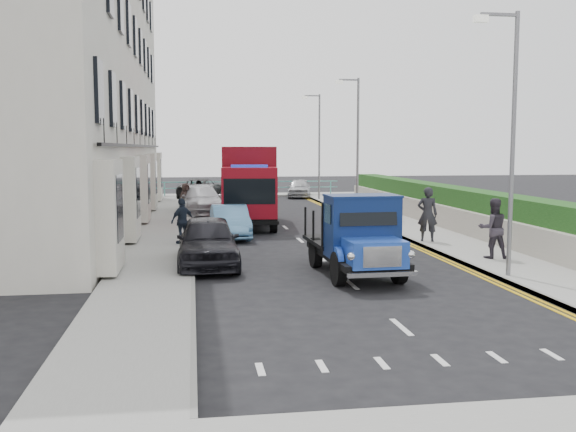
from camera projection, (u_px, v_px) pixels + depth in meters
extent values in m
plane|color=black|center=(335.00, 270.00, 18.50)|extent=(120.00, 120.00, 0.00)
cube|color=gray|center=(165.00, 231.00, 26.59)|extent=(2.40, 38.00, 0.12)
cube|color=gray|center=(408.00, 227.00, 28.12)|extent=(2.60, 38.00, 0.12)
cube|color=gray|center=(248.00, 195.00, 47.02)|extent=(30.00, 2.50, 0.12)
plane|color=slate|center=(226.00, 177.00, 77.51)|extent=(120.00, 120.00, 0.00)
cube|color=beige|center=(69.00, 71.00, 29.16)|extent=(6.00, 30.00, 14.00)
cube|color=black|center=(142.00, 146.00, 29.98)|extent=(0.12, 28.00, 0.10)
cube|color=#B2AD9E|center=(436.00, 215.00, 28.26)|extent=(0.30, 28.00, 1.00)
cube|color=#173E13|center=(452.00, 206.00, 28.32)|extent=(1.20, 28.00, 1.70)
cube|color=#59B2A5|center=(249.00, 182.00, 46.12)|extent=(13.00, 0.08, 0.06)
cube|color=#59B2A5|center=(249.00, 188.00, 46.17)|extent=(13.00, 0.06, 0.05)
cylinder|color=slate|center=(513.00, 148.00, 16.79)|extent=(0.12, 0.12, 7.00)
cube|color=slate|center=(499.00, 15.00, 16.36)|extent=(1.00, 0.08, 0.08)
cube|color=beige|center=(481.00, 19.00, 16.30)|extent=(0.35, 0.18, 0.18)
cylinder|color=slate|center=(358.00, 148.00, 32.53)|extent=(0.12, 0.12, 7.00)
cube|color=slate|center=(349.00, 80.00, 32.10)|extent=(1.00, 0.08, 0.08)
cube|color=beige|center=(339.00, 82.00, 32.04)|extent=(0.35, 0.18, 0.18)
cylinder|color=slate|center=(319.00, 148.00, 42.37)|extent=(0.12, 0.12, 7.00)
cube|color=slate|center=(312.00, 96.00, 41.93)|extent=(1.00, 0.08, 0.08)
cube|color=beige|center=(305.00, 97.00, 41.87)|extent=(0.35, 0.18, 0.18)
cylinder|color=black|center=(338.00, 269.00, 16.33)|extent=(0.27, 0.89, 0.89)
cylinder|color=black|center=(399.00, 267.00, 16.62)|extent=(0.27, 0.89, 0.89)
cylinder|color=black|center=(315.00, 253.00, 18.85)|extent=(0.27, 0.89, 0.89)
cylinder|color=black|center=(368.00, 251.00, 19.15)|extent=(0.27, 0.89, 0.89)
cube|color=black|center=(355.00, 255.00, 17.72)|extent=(1.91, 4.49, 0.17)
cube|color=blue|center=(374.00, 253.00, 16.02)|extent=(1.47, 1.25, 0.66)
cube|color=silver|center=(382.00, 257.00, 15.42)|extent=(0.97, 0.11, 0.51)
cube|color=navy|center=(362.00, 227.00, 17.00)|extent=(1.88, 1.17, 1.61)
cube|color=black|center=(344.00, 241.00, 18.78)|extent=(2.03, 2.65, 0.11)
cylinder|color=black|center=(226.00, 221.00, 26.47)|extent=(0.39, 1.05, 1.03)
cylinder|color=black|center=(273.00, 220.00, 26.58)|extent=(0.39, 1.05, 1.03)
cylinder|color=black|center=(228.00, 213.00, 29.35)|extent=(0.39, 1.05, 1.03)
cylinder|color=black|center=(271.00, 213.00, 29.47)|extent=(0.39, 1.05, 1.03)
cylinder|color=black|center=(229.00, 209.00, 31.39)|extent=(0.39, 1.05, 1.03)
cylinder|color=black|center=(270.00, 209.00, 31.51)|extent=(0.39, 1.05, 1.03)
cube|color=black|center=(250.00, 210.00, 28.92)|extent=(2.71, 6.72, 0.23)
cube|color=maroon|center=(250.00, 192.00, 26.40)|extent=(2.39, 1.97, 2.06)
cube|color=black|center=(250.00, 191.00, 25.54)|extent=(2.06, 0.25, 1.03)
cube|color=maroon|center=(249.00, 177.00, 29.79)|extent=(2.75, 5.05, 2.81)
imported|color=black|center=(208.00, 241.00, 18.99)|extent=(1.80, 4.42, 1.50)
imported|color=#5A91C1|center=(230.00, 222.00, 25.07)|extent=(1.48, 3.91, 1.27)
imported|color=silver|center=(201.00, 200.00, 34.01)|extent=(2.46, 5.30, 1.50)
imported|color=black|center=(200.00, 188.00, 44.47)|extent=(3.45, 5.43, 1.39)
imported|color=#B4B5B9|center=(299.00, 188.00, 45.50)|extent=(2.30, 4.11, 1.32)
imported|color=black|center=(427.00, 214.00, 23.26)|extent=(0.84, 0.70, 1.98)
imported|color=#342E38|center=(493.00, 228.00, 19.70)|extent=(0.97, 0.79, 1.85)
imported|color=#1A212E|center=(182.00, 221.00, 22.72)|extent=(0.99, 0.89, 1.62)
imported|color=#3C2F2B|center=(186.00, 198.00, 33.61)|extent=(0.90, 0.80, 1.54)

